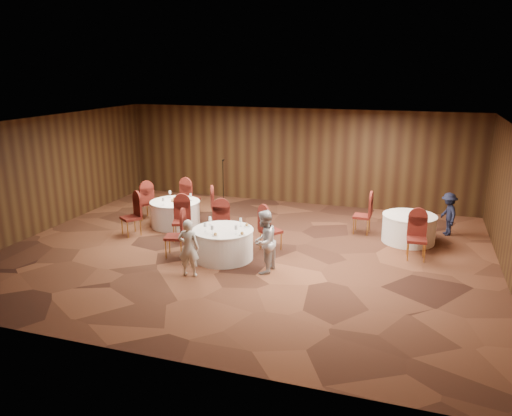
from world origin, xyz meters
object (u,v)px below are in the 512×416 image
(woman_a, at_px, (189,248))
(man_c, at_px, (448,214))
(table_left, at_px, (175,213))
(mic_stand, at_px, (223,190))
(table_right, at_px, (409,228))
(woman_b, at_px, (264,242))
(table_main, at_px, (223,244))

(woman_a, xyz_separation_m, man_c, (5.56, 4.80, -0.06))
(table_left, xyz_separation_m, woman_a, (1.97, -3.19, 0.28))
(woman_a, bearing_deg, man_c, -144.95)
(table_left, distance_m, mic_stand, 2.88)
(table_right, height_order, man_c, man_c)
(woman_b, bearing_deg, mic_stand, -144.17)
(table_main, bearing_deg, table_left, 139.25)
(woman_b, distance_m, man_c, 5.75)
(table_right, distance_m, woman_a, 5.99)
(table_right, xyz_separation_m, woman_a, (-4.57, -3.87, 0.28))
(table_left, bearing_deg, table_main, -40.75)
(woman_b, bearing_deg, table_right, 141.53)
(table_main, bearing_deg, woman_b, -22.79)
(table_left, xyz_separation_m, mic_stand, (0.36, 2.86, 0.05))
(table_main, relative_size, table_left, 1.02)
(table_main, xyz_separation_m, table_right, (4.24, 2.66, 0.00))
(man_c, bearing_deg, woman_b, -63.59)
(man_c, bearing_deg, mic_stand, -118.80)
(woman_a, bearing_deg, woman_b, -160.76)
(table_right, bearing_deg, table_left, -174.05)
(table_left, distance_m, table_right, 6.57)
(table_main, height_order, table_right, same)
(table_main, relative_size, mic_stand, 0.99)
(mic_stand, bearing_deg, table_right, -19.42)
(mic_stand, height_order, woman_b, mic_stand)
(table_left, bearing_deg, woman_a, -58.34)
(mic_stand, height_order, woman_a, mic_stand)
(table_right, height_order, woman_a, woman_a)
(table_right, distance_m, man_c, 1.38)
(mic_stand, bearing_deg, man_c, -9.83)
(man_c, bearing_deg, table_left, -96.87)
(mic_stand, relative_size, woman_a, 1.14)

